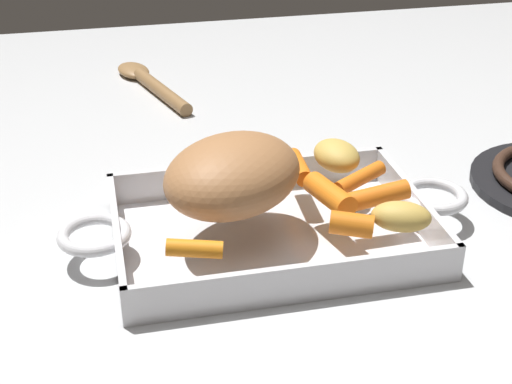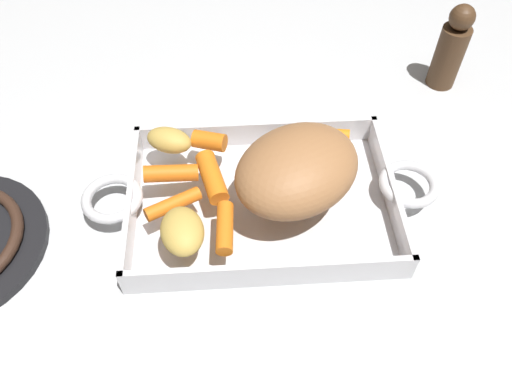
% 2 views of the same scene
% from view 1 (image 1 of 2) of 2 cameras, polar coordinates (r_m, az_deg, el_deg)
% --- Properties ---
extents(ground_plane, '(1.60, 1.60, 0.00)m').
position_cam_1_polar(ground_plane, '(0.79, 1.13, -3.64)').
color(ground_plane, silver).
extents(roasting_dish, '(0.43, 0.22, 0.04)m').
position_cam_1_polar(roasting_dish, '(0.78, 1.14, -2.84)').
color(roasting_dish, silver).
rests_on(roasting_dish, ground_plane).
extents(pork_roast, '(0.19, 0.18, 0.07)m').
position_cam_1_polar(pork_roast, '(0.75, -1.75, 1.29)').
color(pork_roast, '#A46E43').
rests_on(pork_roast, roasting_dish).
extents(baby_carrot_center_left, '(0.02, 0.06, 0.02)m').
position_cam_1_polar(baby_carrot_center_left, '(0.83, 3.18, 1.88)').
color(baby_carrot_center_left, orange).
rests_on(baby_carrot_center_left, roasting_dish).
extents(baby_carrot_long, '(0.05, 0.04, 0.03)m').
position_cam_1_polar(baby_carrot_long, '(0.73, 7.13, -2.42)').
color(baby_carrot_long, orange).
rests_on(baby_carrot_long, roasting_dish).
extents(baby_carrot_northeast, '(0.07, 0.02, 0.03)m').
position_cam_1_polar(baby_carrot_northeast, '(0.78, 9.11, -0.27)').
color(baby_carrot_northeast, orange).
rests_on(baby_carrot_northeast, roasting_dish).
extents(baby_carrot_southeast, '(0.07, 0.05, 0.02)m').
position_cam_1_polar(baby_carrot_southeast, '(0.82, 7.76, 1.03)').
color(baby_carrot_southeast, orange).
rests_on(baby_carrot_southeast, roasting_dish).
extents(baby_carrot_southwest, '(0.05, 0.03, 0.02)m').
position_cam_1_polar(baby_carrot_southwest, '(0.69, -4.61, -4.24)').
color(baby_carrot_southwest, orange).
rests_on(baby_carrot_southwest, roasting_dish).
extents(baby_carrot_center_right, '(0.04, 0.07, 0.03)m').
position_cam_1_polar(baby_carrot_center_right, '(0.77, 5.52, -0.18)').
color(baby_carrot_center_right, orange).
rests_on(baby_carrot_center_right, roasting_dish).
extents(potato_halved, '(0.06, 0.07, 0.03)m').
position_cam_1_polar(potato_halved, '(0.84, 6.04, 2.73)').
color(potato_halved, gold).
rests_on(potato_halved, roasting_dish).
extents(potato_golden_small, '(0.07, 0.05, 0.03)m').
position_cam_1_polar(potato_golden_small, '(0.74, 10.78, -1.82)').
color(potato_golden_small, gold).
rests_on(potato_golden_small, roasting_dish).
extents(serving_spoon, '(0.10, 0.23, 0.02)m').
position_cam_1_polar(serving_spoon, '(1.19, -8.01, 8.16)').
color(serving_spoon, olive).
rests_on(serving_spoon, ground_plane).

